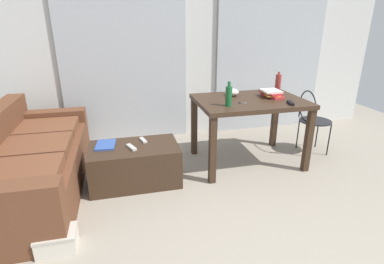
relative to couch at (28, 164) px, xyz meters
name	(u,v)px	position (x,y,z in m)	size (l,w,h in m)	color
ground_plane	(248,192)	(2.15, -0.56, -0.31)	(7.30, 7.30, 0.00)	gray
wall_back	(200,49)	(2.15, 1.36, 0.95)	(5.71, 0.10, 2.52)	silver
curtains	(201,60)	(2.15, 1.27, 0.81)	(3.90, 0.03, 2.25)	#B2B7BC
couch	(28,164)	(0.00, 0.00, 0.00)	(0.92, 2.11, 0.81)	brown
coffee_table	(135,164)	(1.05, -0.05, -0.10)	(0.93, 0.56, 0.42)	#382619
craft_table	(249,108)	(2.42, 0.13, 0.38)	(1.24, 0.88, 0.80)	#382619
wire_chair	(311,115)	(3.33, 0.20, 0.20)	(0.40, 0.41, 0.84)	black
bottle_near	(278,82)	(2.97, 0.47, 0.59)	(0.07, 0.07, 0.24)	#99332D
bottle_far	(229,96)	(2.08, -0.09, 0.60)	(0.07, 0.07, 0.26)	#195B2D
bowl	(232,92)	(2.29, 0.34, 0.53)	(0.16, 0.16, 0.09)	beige
book_stack	(271,93)	(2.71, 0.17, 0.53)	(0.22, 0.31, 0.08)	red
tv_remote_on_table	(290,103)	(2.77, -0.18, 0.50)	(0.04, 0.16, 0.03)	black
scissors	(241,103)	(2.26, -0.01, 0.49)	(0.10, 0.06, 0.00)	#9EA0A5
tv_remote_primary	(131,147)	(1.02, -0.10, 0.12)	(0.05, 0.17, 0.02)	#B7B7B2
tv_remote_secondary	(143,140)	(1.16, 0.08, 0.12)	(0.04, 0.16, 0.02)	#B7B7B2
magazine	(106,145)	(0.76, 0.03, 0.12)	(0.19, 0.27, 0.02)	#33519E
shoebox	(57,241)	(0.39, -0.97, -0.23)	(0.30, 0.22, 0.16)	beige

